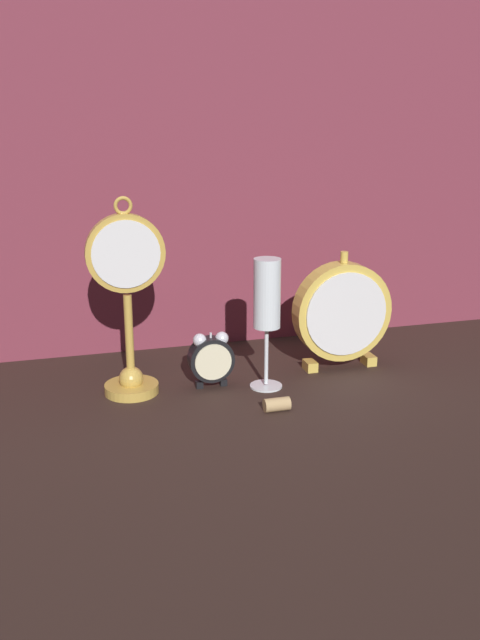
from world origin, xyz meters
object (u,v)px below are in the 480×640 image
champagne_flute (267,302)px  wine_cork (277,404)px  pocket_watch_on_stand (128,305)px  mantel_clock_silver (342,312)px  alarm_clock_twin_bell (211,357)px

champagne_flute → wine_cork: bearing=-98.2°
pocket_watch_on_stand → mantel_clock_silver: size_ratio=1.52×
alarm_clock_twin_bell → mantel_clock_silver: mantel_clock_silver is taller
alarm_clock_twin_bell → mantel_clock_silver: bearing=6.1°
alarm_clock_twin_bell → wine_cork: alarm_clock_twin_bell is taller
pocket_watch_on_stand → champagne_flute: (0.23, -0.04, -0.00)m
pocket_watch_on_stand → champagne_flute: pocket_watch_on_stand is taller
pocket_watch_on_stand → alarm_clock_twin_bell: 0.17m
alarm_clock_twin_bell → champagne_flute: bearing=-15.9°
mantel_clock_silver → wine_cork: mantel_clock_silver is taller
pocket_watch_on_stand → wine_cork: size_ratio=7.94×
alarm_clock_twin_bell → champagne_flute: champagne_flute is taller
pocket_watch_on_stand → wine_cork: bearing=-33.0°
pocket_watch_on_stand → mantel_clock_silver: 0.39m
alarm_clock_twin_bell → pocket_watch_on_stand: bearing=175.5°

